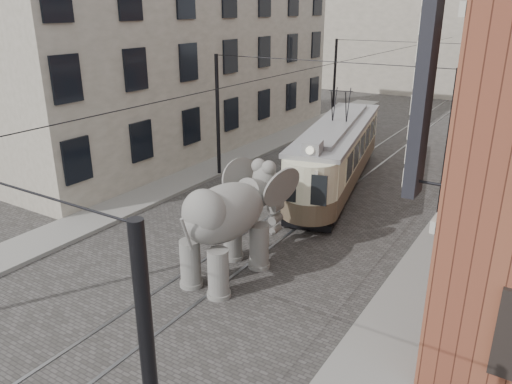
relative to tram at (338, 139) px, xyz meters
The scene contains 9 objects.
ground 8.17m from the tram, 89.89° to the right, with size 120.00×120.00×0.00m, color #423F3D.
tram_rails 8.16m from the tram, 89.89° to the right, with size 1.54×80.00×0.02m, color slate, non-canonical shape.
sidewalk_right 10.13m from the tram, 52.52° to the right, with size 2.00×60.00×0.15m, color slate.
sidewalk_left 10.41m from the tram, 129.58° to the right, with size 2.00×60.00×0.15m, color slate.
stucco_building 11.52m from the tram, 168.90° to the left, with size 7.00×24.00×10.00m, color gray.
distant_block 32.50m from the tram, 89.97° to the left, with size 28.00×10.00×14.00m, color gray.
catenary 2.94m from the tram, 93.72° to the right, with size 11.00×30.20×6.00m, color black, non-canonical shape.
tram is the anchor object (origin of this frame).
elephant 9.89m from the tram, 86.87° to the right, with size 3.03×5.49×3.36m, color slate, non-canonical shape.
Camera 1 is at (8.71, -13.27, 8.03)m, focal length 34.80 mm.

